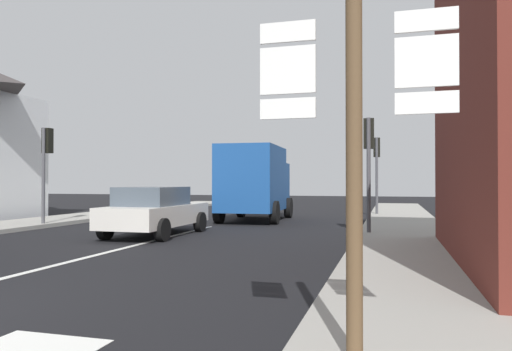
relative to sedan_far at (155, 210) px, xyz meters
name	(u,v)px	position (x,y,z in m)	size (l,w,h in m)	color
ground_plane	(188,232)	(0.58, 1.10, -0.76)	(80.00, 80.00, 0.00)	black
sidewalk_right	(409,246)	(7.26, -0.90, -0.69)	(2.68, 44.00, 0.14)	gray
lane_centre_stripe	(120,249)	(0.58, -2.90, -0.75)	(0.16, 12.00, 0.01)	silver
sedan_far	(155,210)	(0.00, 0.00, 0.00)	(1.99, 4.21, 1.47)	beige
delivery_truck	(255,181)	(1.41, 6.08, 0.89)	(2.69, 5.10, 3.05)	#19478C
route_sign_post	(354,149)	(6.55, -9.04, 1.15)	(1.66, 0.14, 3.20)	brown
traffic_light_near_left	(46,154)	(-5.07, 1.45, 1.87)	(0.30, 0.49, 3.55)	#47474C
traffic_light_near_right	(369,149)	(6.22, 1.52, 1.84)	(0.30, 0.49, 3.51)	#47474C
traffic_light_far_right	(377,158)	(6.22, 9.96, 1.96)	(0.30, 0.49, 3.67)	#47474C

